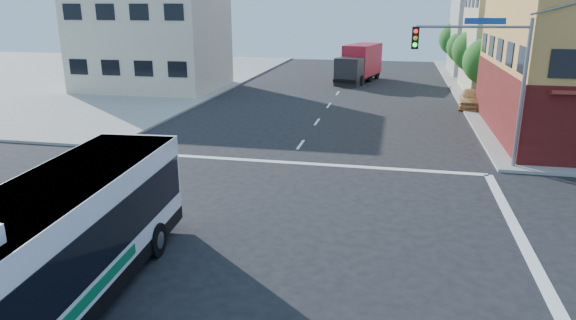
# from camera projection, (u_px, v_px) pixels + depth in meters

# --- Properties ---
(ground) EXTENTS (120.00, 120.00, 0.00)m
(ground) POSITION_uv_depth(u_px,v_px,m) (227.00, 246.00, 16.71)
(ground) COLOR black
(ground) RESTS_ON ground
(sidewalk_nw) EXTENTS (50.00, 50.00, 0.15)m
(sidewalk_nw) POSITION_uv_depth(u_px,v_px,m) (25.00, 76.00, 56.39)
(sidewalk_nw) COLOR gray
(sidewalk_nw) RESTS_ON ground
(building_east_near) EXTENTS (12.06, 10.06, 9.00)m
(building_east_near) POSITION_uv_depth(u_px,v_px,m) (541.00, 42.00, 43.86)
(building_east_near) COLOR #C3B595
(building_east_near) RESTS_ON ground
(building_east_far) EXTENTS (12.06, 10.06, 10.00)m
(building_east_far) POSITION_uv_depth(u_px,v_px,m) (509.00, 29.00, 56.82)
(building_east_far) COLOR gray
(building_east_far) RESTS_ON ground
(building_west) EXTENTS (12.06, 10.06, 8.00)m
(building_west) POSITION_uv_depth(u_px,v_px,m) (153.00, 45.00, 46.99)
(building_west) COLOR beige
(building_west) RESTS_ON ground
(signal_mast_ne) EXTENTS (7.91, 1.13, 8.07)m
(signal_mast_ne) POSITION_uv_depth(u_px,v_px,m) (487.00, 63.00, 23.41)
(signal_mast_ne) COLOR gray
(signal_mast_ne) RESTS_ON ground
(street_tree_a) EXTENTS (3.60, 3.60, 5.53)m
(street_tree_a) POSITION_uv_depth(u_px,v_px,m) (488.00, 59.00, 39.46)
(street_tree_a) COLOR #331F12
(street_tree_a) RESTS_ON ground
(street_tree_b) EXTENTS (3.80, 3.80, 5.79)m
(street_tree_b) POSITION_uv_depth(u_px,v_px,m) (475.00, 48.00, 46.90)
(street_tree_b) COLOR #331F12
(street_tree_b) RESTS_ON ground
(street_tree_c) EXTENTS (3.40, 3.40, 5.29)m
(street_tree_c) POSITION_uv_depth(u_px,v_px,m) (464.00, 45.00, 54.48)
(street_tree_c) COLOR #331F12
(street_tree_c) RESTS_ON ground
(street_tree_d) EXTENTS (4.00, 4.00, 6.03)m
(street_tree_d) POSITION_uv_depth(u_px,v_px,m) (457.00, 37.00, 61.85)
(street_tree_d) COLOR #331F12
(street_tree_d) RESTS_ON ground
(transit_bus) EXTENTS (3.61, 12.66, 3.70)m
(transit_bus) POSITION_uv_depth(u_px,v_px,m) (35.00, 262.00, 11.92)
(transit_bus) COLOR black
(transit_bus) RESTS_ON ground
(box_truck) EXTENTS (4.30, 8.55, 3.70)m
(box_truck) POSITION_uv_depth(u_px,v_px,m) (359.00, 64.00, 52.08)
(box_truck) COLOR #232328
(box_truck) RESTS_ON ground
(parked_car) EXTENTS (2.33, 4.53, 1.47)m
(parked_car) POSITION_uv_depth(u_px,v_px,m) (471.00, 98.00, 38.94)
(parked_car) COLOR tan
(parked_car) RESTS_ON ground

